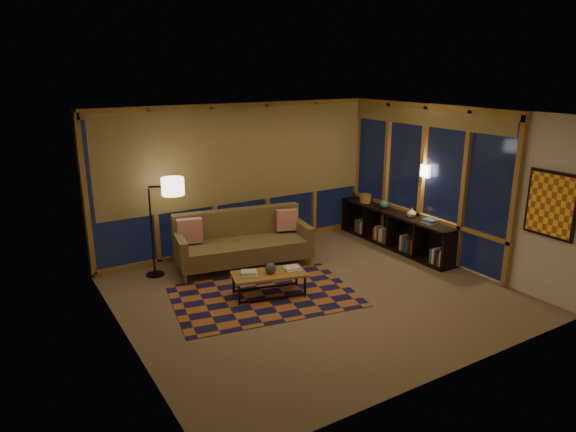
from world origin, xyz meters
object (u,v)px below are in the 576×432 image
floor_lamp (152,228)px  bookshelf (394,230)px  sofa (243,241)px  coffee_table (269,284)px

floor_lamp → bookshelf: size_ratio=0.59×
sofa → floor_lamp: bearing=174.4°
coffee_table → sofa: bearing=95.2°
coffee_table → bookshelf: (3.09, 0.66, 0.16)m
sofa → coffee_table: (-0.21, -1.26, -0.28)m
sofa → floor_lamp: floor_lamp is taller
sofa → bookshelf: bearing=-1.6°
coffee_table → floor_lamp: 2.16m
bookshelf → floor_lamp: bearing=167.0°
sofa → coffee_table: 1.31m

